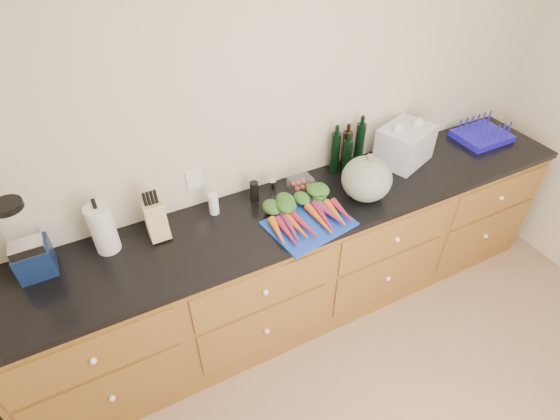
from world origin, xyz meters
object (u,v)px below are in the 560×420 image
carrots (305,214)px  knife_block (156,221)px  blender_appliance (26,243)px  paper_towel (103,229)px  tomato_box (301,183)px  squash (367,179)px  cutting_board (309,224)px  dish_rack (482,134)px

carrots → knife_block: (-0.77, 0.25, 0.06)m
carrots → blender_appliance: blender_appliance is taller
paper_towel → knife_block: size_ratio=1.33×
tomato_box → squash: bearing=-41.8°
cutting_board → carrots: bearing=90.0°
cutting_board → dish_rack: size_ratio=1.24×
cutting_board → blender_appliance: blender_appliance is taller
paper_towel → tomato_box: 1.17m
paper_towel → tomato_box: paper_towel is taller
cutting_board → tomato_box: size_ratio=3.26×
paper_towel → dish_rack: paper_towel is taller
blender_appliance → tomato_box: 1.52m
squash → blender_appliance: bearing=172.1°
squash → knife_block: size_ratio=1.42×
squash → paper_towel: bearing=170.2°
paper_towel → knife_block: bearing=-4.3°
squash → carrots: bearing=-178.1°
squash → tomato_box: (-0.29, 0.26, -0.10)m
knife_block → dish_rack: (2.36, -0.06, -0.07)m
carrots → squash: squash is taller
cutting_board → tomato_box: tomato_box is taller
squash → tomato_box: size_ratio=2.14×
cutting_board → blender_appliance: 1.43m
tomato_box → dish_rack: dish_rack is taller
tomato_box → dish_rack: 1.46m
carrots → paper_towel: 1.07m
carrots → squash: bearing=1.9°
carrots → squash: (0.42, 0.01, 0.09)m
blender_appliance → tomato_box: blender_appliance is taller
blender_appliance → tomato_box: (1.51, 0.01, -0.16)m
squash → knife_block: (-1.20, 0.23, -0.03)m
tomato_box → dish_rack: (1.45, -0.09, 0.00)m
paper_towel → blender_appliance: bearing=-179.6°
cutting_board → tomato_box: (0.13, 0.33, 0.03)m
carrots → knife_block: knife_block is taller
squash → tomato_box: bearing=138.2°
carrots → cutting_board: bearing=-90.0°
carrots → paper_towel: bearing=165.5°
cutting_board → blender_appliance: size_ratio=1.05×
paper_towel → carrots: bearing=-14.5°
knife_block → blender_appliance: bearing=178.3°
squash → tomato_box: 0.41m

